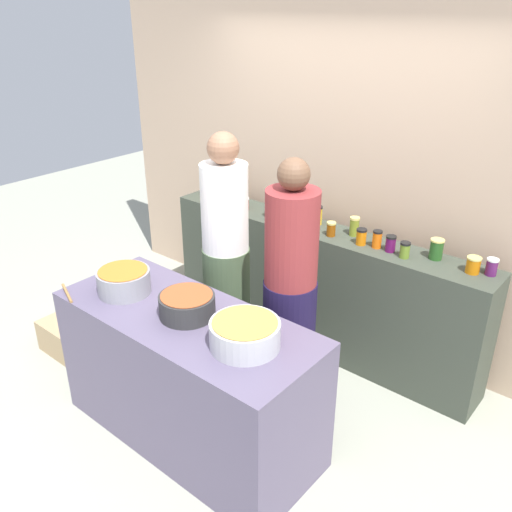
% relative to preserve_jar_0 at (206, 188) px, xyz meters
% --- Properties ---
extents(ground, '(12.00, 12.00, 0.00)m').
position_rel_preserve_jar_0_xyz_m(ground, '(1.20, -1.10, -1.07)').
color(ground, '#9DA08F').
extents(storefront_wall, '(4.80, 0.12, 3.00)m').
position_rel_preserve_jar_0_xyz_m(storefront_wall, '(1.20, 0.35, 0.43)').
color(storefront_wall, tan).
rests_on(storefront_wall, ground).
extents(display_shelf, '(2.70, 0.36, 1.00)m').
position_rel_preserve_jar_0_xyz_m(display_shelf, '(1.20, 0.00, -0.57)').
color(display_shelf, '#394035').
rests_on(display_shelf, ground).
extents(prep_table, '(1.70, 0.70, 0.90)m').
position_rel_preserve_jar_0_xyz_m(prep_table, '(1.20, -1.40, -0.62)').
color(prep_table, '#5A506A').
rests_on(prep_table, ground).
extents(preserve_jar_0, '(0.08, 0.08, 0.13)m').
position_rel_preserve_jar_0_xyz_m(preserve_jar_0, '(0.00, 0.00, 0.00)').
color(preserve_jar_0, orange).
rests_on(preserve_jar_0, display_shelf).
extents(preserve_jar_1, '(0.07, 0.07, 0.15)m').
position_rel_preserve_jar_0_xyz_m(preserve_jar_1, '(0.18, 0.07, 0.01)').
color(preserve_jar_1, '#D06812').
rests_on(preserve_jar_1, display_shelf).
extents(preserve_jar_2, '(0.08, 0.08, 0.10)m').
position_rel_preserve_jar_0_xyz_m(preserve_jar_2, '(0.49, -0.05, -0.02)').
color(preserve_jar_2, '#A72C26').
rests_on(preserve_jar_2, display_shelf).
extents(preserve_jar_3, '(0.07, 0.07, 0.12)m').
position_rel_preserve_jar_0_xyz_m(preserve_jar_3, '(0.76, -0.05, -0.00)').
color(preserve_jar_3, '#581049').
rests_on(preserve_jar_3, display_shelf).
extents(preserve_jar_4, '(0.08, 0.08, 0.12)m').
position_rel_preserve_jar_0_xyz_m(preserve_jar_4, '(0.94, 0.01, -0.01)').
color(preserve_jar_4, olive).
rests_on(preserve_jar_4, display_shelf).
extents(preserve_jar_5, '(0.09, 0.09, 0.14)m').
position_rel_preserve_jar_0_xyz_m(preserve_jar_5, '(1.12, 0.07, 0.01)').
color(preserve_jar_5, gold).
rests_on(preserve_jar_5, display_shelf).
extents(preserve_jar_6, '(0.07, 0.07, 0.11)m').
position_rel_preserve_jar_0_xyz_m(preserve_jar_6, '(1.34, -0.05, -0.01)').
color(preserve_jar_6, '#833F0A').
rests_on(preserve_jar_6, display_shelf).
extents(preserve_jar_7, '(0.07, 0.07, 0.14)m').
position_rel_preserve_jar_0_xyz_m(preserve_jar_7, '(1.46, 0.06, 0.00)').
color(preserve_jar_7, olive).
rests_on(preserve_jar_7, display_shelf).
extents(preserve_jar_8, '(0.08, 0.08, 0.12)m').
position_rel_preserve_jar_0_xyz_m(preserve_jar_8, '(1.58, -0.05, -0.01)').
color(preserve_jar_8, '#D16C0C').
rests_on(preserve_jar_8, display_shelf).
extents(preserve_jar_9, '(0.07, 0.07, 0.13)m').
position_rel_preserve_jar_0_xyz_m(preserve_jar_9, '(1.70, -0.03, -0.00)').
color(preserve_jar_9, orange).
rests_on(preserve_jar_9, display_shelf).
extents(preserve_jar_10, '(0.07, 0.07, 0.11)m').
position_rel_preserve_jar_0_xyz_m(preserve_jar_10, '(1.80, -0.02, -0.01)').
color(preserve_jar_10, '#57114A').
rests_on(preserve_jar_10, display_shelf).
extents(preserve_jar_11, '(0.07, 0.07, 0.11)m').
position_rel_preserve_jar_0_xyz_m(preserve_jar_11, '(1.92, -0.05, -0.01)').
color(preserve_jar_11, olive).
rests_on(preserve_jar_11, display_shelf).
extents(preserve_jar_12, '(0.09, 0.09, 0.14)m').
position_rel_preserve_jar_0_xyz_m(preserve_jar_12, '(2.09, 0.07, 0.00)').
color(preserve_jar_12, '#24531F').
rests_on(preserve_jar_12, display_shelf).
extents(preserve_jar_13, '(0.09, 0.09, 0.11)m').
position_rel_preserve_jar_0_xyz_m(preserve_jar_13, '(2.35, 0.02, -0.01)').
color(preserve_jar_13, '#CA6B0B').
rests_on(preserve_jar_13, display_shelf).
extents(preserve_jar_14, '(0.07, 0.07, 0.11)m').
position_rel_preserve_jar_0_xyz_m(preserve_jar_14, '(2.45, 0.07, -0.01)').
color(preserve_jar_14, '#541954').
rests_on(preserve_jar_14, display_shelf).
extents(cooking_pot_left, '(0.33, 0.33, 0.15)m').
position_rel_preserve_jar_0_xyz_m(cooking_pot_left, '(0.70, -1.44, -0.10)').
color(cooking_pot_left, gray).
rests_on(cooking_pot_left, prep_table).
extents(cooking_pot_center, '(0.33, 0.33, 0.14)m').
position_rel_preserve_jar_0_xyz_m(cooking_pot_center, '(1.21, -1.38, -0.11)').
color(cooking_pot_center, '#2D2D2D').
rests_on(cooking_pot_center, prep_table).
extents(cooking_pot_right, '(0.38, 0.38, 0.15)m').
position_rel_preserve_jar_0_xyz_m(cooking_pot_right, '(1.67, -1.40, -0.10)').
color(cooking_pot_right, '#B7B7BC').
rests_on(cooking_pot_right, prep_table).
extents(wooden_spoon, '(0.24, 0.11, 0.02)m').
position_rel_preserve_jar_0_xyz_m(wooden_spoon, '(0.44, -1.70, -0.16)').
color(wooden_spoon, '#9E703D').
rests_on(wooden_spoon, prep_table).
extents(cook_with_tongs, '(0.34, 0.34, 1.82)m').
position_rel_preserve_jar_0_xyz_m(cook_with_tongs, '(0.89, -0.70, -0.24)').
color(cook_with_tongs, '#485D3F').
rests_on(cook_with_tongs, ground).
extents(cook_in_cap, '(0.34, 0.34, 1.78)m').
position_rel_preserve_jar_0_xyz_m(cook_in_cap, '(1.52, -0.79, -0.26)').
color(cook_in_cap, '#1B1437').
rests_on(cook_in_cap, ground).
extents(bread_crate, '(0.39, 0.34, 0.26)m').
position_rel_preserve_jar_0_xyz_m(bread_crate, '(-0.25, -1.37, -0.94)').
color(bread_crate, tan).
rests_on(bread_crate, ground).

